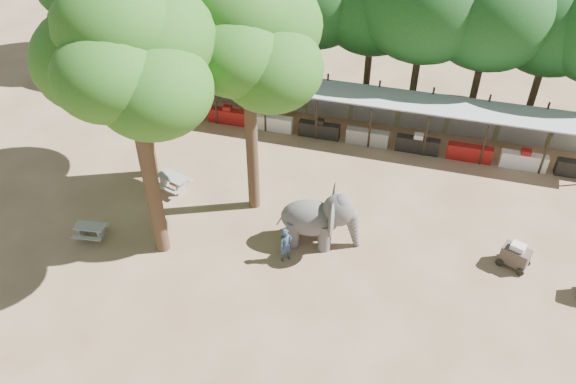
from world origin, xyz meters
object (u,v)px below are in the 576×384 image
(yard_tree_left, at_px, (125,22))
(yard_tree_back, at_px, (245,38))
(picnic_table_near, at_px, (91,230))
(cart_front, at_px, (515,255))
(elephant, at_px, (320,218))
(picnic_table_far, at_px, (173,181))
(handler, at_px, (286,245))
(yard_tree_center, at_px, (126,55))

(yard_tree_left, relative_size, yard_tree_back, 0.97)
(picnic_table_near, xyz_separation_m, cart_front, (18.57, 3.43, 0.16))
(elephant, bearing_deg, yard_tree_left, 156.48)
(yard_tree_left, distance_m, yard_tree_back, 6.09)
(elephant, xyz_separation_m, picnic_table_near, (-10.10, -2.57, -0.96))
(picnic_table_near, relative_size, cart_front, 1.03)
(yard_tree_back, relative_size, picnic_table_far, 5.82)
(elephant, height_order, handler, elephant)
(yard_tree_left, distance_m, elephant, 12.26)
(yard_tree_left, relative_size, picnic_table_near, 7.21)
(elephant, xyz_separation_m, handler, (-1.13, -1.51, -0.54))
(handler, xyz_separation_m, picnic_table_near, (-8.98, -1.06, -0.42))
(handler, bearing_deg, elephant, 3.20)
(yard_tree_left, height_order, yard_tree_back, yard_tree_back)
(yard_tree_left, bearing_deg, yard_tree_center, -59.04)
(picnic_table_near, bearing_deg, yard_tree_back, 26.84)
(handler, height_order, cart_front, handler)
(yard_tree_left, xyz_separation_m, elephant, (9.79, -2.88, -6.80))
(yard_tree_back, bearing_deg, picnic_table_far, -178.25)
(cart_front, bearing_deg, picnic_table_far, -160.17)
(yard_tree_left, xyz_separation_m, yard_tree_center, (3.00, -5.00, 1.01))
(yard_tree_back, bearing_deg, picnic_table_near, -144.83)
(yard_tree_back, height_order, cart_front, yard_tree_back)
(yard_tree_back, height_order, picnic_table_far, yard_tree_back)
(handler, distance_m, picnic_table_far, 7.63)
(picnic_table_far, distance_m, cart_front, 16.52)
(handler, bearing_deg, yard_tree_back, 78.05)
(yard_tree_center, xyz_separation_m, elephant, (6.79, 2.13, -7.80))
(handler, xyz_separation_m, cart_front, (9.60, 2.37, -0.26))
(yard_tree_left, bearing_deg, picnic_table_far, -32.60)
(elephant, bearing_deg, picnic_table_far, 160.57)
(yard_tree_center, height_order, yard_tree_back, yard_tree_center)
(yard_tree_center, distance_m, picnic_table_near, 9.38)
(cart_front, bearing_deg, yard_tree_left, -163.39)
(handler, bearing_deg, yard_tree_center, 136.09)
(yard_tree_back, bearing_deg, handler, -51.86)
(yard_tree_center, bearing_deg, picnic_table_near, -172.28)
(elephant, bearing_deg, handler, -133.85)
(yard_tree_left, height_order, yard_tree_center, yard_tree_center)
(yard_tree_center, height_order, picnic_table_far, yard_tree_center)
(yard_tree_center, distance_m, cart_front, 17.77)
(elephant, relative_size, picnic_table_far, 1.91)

